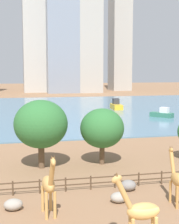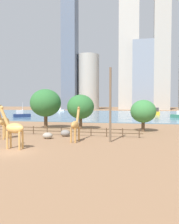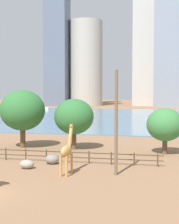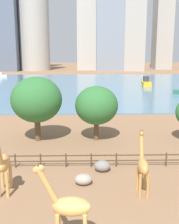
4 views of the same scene
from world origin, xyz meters
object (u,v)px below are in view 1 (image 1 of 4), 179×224
(tree_right_tall, at_px, (102,128))
(boat_sailboat, at_px, (162,114))
(giraffe_tall, at_px, (49,185))
(boat_barge, at_px, (116,105))
(boulder_by_pole, at_px, (13,205))
(tree_left_large, at_px, (41,124))
(boulder_small, at_px, (128,185))
(boulder_near_fence, at_px, (119,197))
(giraffe_young, at_px, (177,179))
(giraffe_companion, at_px, (140,211))

(tree_right_tall, xyz_separation_m, boat_sailboat, (23.37, 34.93, -3.22))
(giraffe_tall, bearing_deg, boat_barge, 153.69)
(boat_sailboat, bearing_deg, boulder_by_pole, 103.41)
(tree_left_large, height_order, boat_sailboat, tree_left_large)
(tree_right_tall, height_order, boat_sailboat, tree_right_tall)
(boulder_small, xyz_separation_m, boat_barge, (17.90, 62.65, 0.71))
(boat_sailboat, relative_size, boat_barge, 0.76)
(giraffe_tall, relative_size, boulder_near_fence, 3.57)
(tree_right_tall, distance_m, boat_barge, 56.54)
(boulder_near_fence, xyz_separation_m, boulder_by_pole, (-8.49, 0.26, 0.02))
(giraffe_tall, bearing_deg, tree_right_tall, 144.86)
(giraffe_young, bearing_deg, boat_barge, -9.42)
(giraffe_companion, xyz_separation_m, tree_left_large, (-4.57, 18.65, 2.68))
(boulder_small, bearing_deg, boat_sailboat, 62.16)
(tree_right_tall, bearing_deg, giraffe_companion, -97.40)
(tree_left_large, bearing_deg, giraffe_young, -52.97)
(boulder_near_fence, relative_size, boat_barge, 0.21)
(boulder_by_pole, distance_m, boat_sailboat, 57.17)
(giraffe_tall, xyz_separation_m, boulder_by_pole, (-2.63, 1.63, -1.93))
(giraffe_companion, height_order, boat_sailboat, giraffe_companion)
(boulder_by_pole, height_order, boulder_small, boulder_small)
(boulder_near_fence, bearing_deg, giraffe_tall, -166.83)
(boat_sailboat, bearing_deg, tree_left_large, 98.30)
(giraffe_young, relative_size, boulder_near_fence, 3.26)
(boulder_near_fence, distance_m, boat_sailboat, 52.88)
(boulder_small, distance_m, tree_left_large, 12.33)
(tree_right_tall, bearing_deg, boat_barge, 71.42)
(boulder_near_fence, xyz_separation_m, tree_left_large, (-5.40, 11.59, 4.50))
(giraffe_companion, bearing_deg, tree_right_tall, -94.73)
(giraffe_young, distance_m, boat_barge, 68.31)
(boulder_by_pole, xyz_separation_m, boat_sailboat, (33.46, 46.35, 0.54))
(giraffe_companion, distance_m, tree_right_tall, 18.99)
(giraffe_tall, bearing_deg, giraffe_young, 84.41)
(boat_barge, bearing_deg, giraffe_companion, -10.85)
(giraffe_tall, xyz_separation_m, boulder_near_fence, (5.86, 1.37, -1.95))
(giraffe_companion, xyz_separation_m, boulder_near_fence, (0.84, 7.05, -1.82))
(giraffe_young, height_order, boat_sailboat, giraffe_young)
(tree_left_large, xyz_separation_m, boat_barge, (24.99, 53.59, -3.74))
(boulder_by_pole, bearing_deg, boat_sailboat, 54.18)
(giraffe_companion, relative_size, giraffe_young, 1.04)
(boulder_small, xyz_separation_m, tree_right_tall, (-0.09, 9.13, 3.72))
(boat_sailboat, height_order, boat_barge, boat_barge)
(giraffe_young, height_order, boulder_by_pole, giraffe_young)
(tree_right_tall, bearing_deg, tree_left_large, -179.33)
(tree_left_large, xyz_separation_m, boat_sailboat, (30.37, 35.02, -3.95))
(boulder_near_fence, xyz_separation_m, boat_sailboat, (24.96, 46.61, 0.55))
(boulder_near_fence, bearing_deg, giraffe_companion, -96.76)
(giraffe_companion, relative_size, tree_right_tall, 0.73)
(boulder_small, xyz_separation_m, tree_left_large, (-7.09, 9.05, 4.45))
(boulder_small, height_order, boat_sailboat, boat_sailboat)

